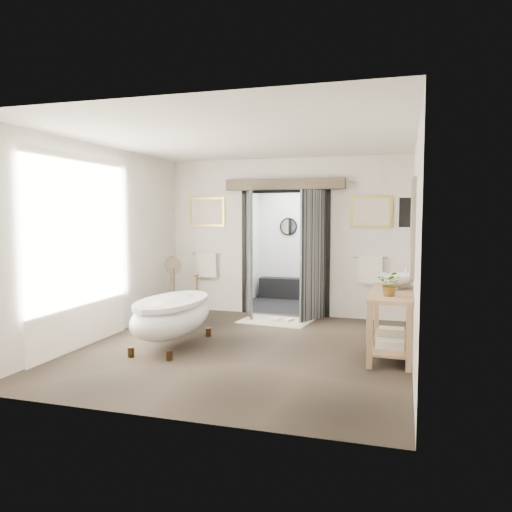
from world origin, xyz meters
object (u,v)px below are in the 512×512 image
Objects in this scene: rug at (276,321)px; basin at (397,281)px; vanity at (389,317)px; clawfoot_tub at (172,315)px.

rug is 2.16× the size of basin.
rug is (-1.97, 1.54, -0.50)m from vanity.
vanity is 2.55m from rug.
basin is (0.08, 0.30, 0.44)m from vanity.
rug is at bearing 153.37° from basin.
clawfoot_tub is at bearing -171.03° from vanity.
clawfoot_tub reaches higher than vanity.
clawfoot_tub is 1.17× the size of vanity.
clawfoot_tub is 3.38× the size of basin.
clawfoot_tub is 1.57× the size of rug.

